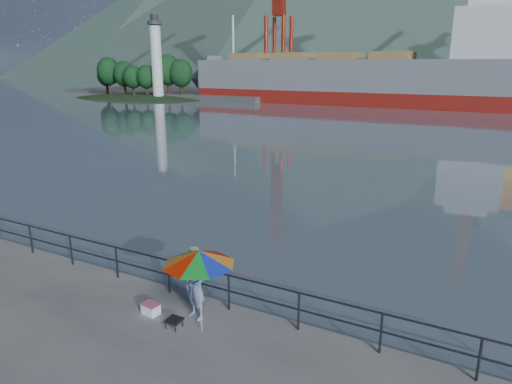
% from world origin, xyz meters
% --- Properties ---
extents(harbor_water, '(500.00, 280.00, 0.00)m').
position_xyz_m(harbor_water, '(0.00, 130.00, 0.00)').
color(harbor_water, slate).
rests_on(harbor_water, ground).
extents(guardrail, '(22.00, 0.06, 1.03)m').
position_xyz_m(guardrail, '(0.00, 1.70, 0.52)').
color(guardrail, '#2D3033').
rests_on(guardrail, ground).
extents(lighthouse_islet, '(48.00, 26.40, 19.20)m').
position_xyz_m(lighthouse_islet, '(-54.97, 61.99, 0.26)').
color(lighthouse_islet, '#263F1E').
rests_on(lighthouse_islet, ground).
extents(fisherman, '(0.73, 0.56, 1.77)m').
position_xyz_m(fisherman, '(2.46, 0.98, 0.89)').
color(fisherman, '#204B8C').
rests_on(fisherman, ground).
extents(beach_umbrella, '(1.90, 1.90, 2.13)m').
position_xyz_m(beach_umbrella, '(2.93, 0.53, 1.95)').
color(beach_umbrella, white).
rests_on(beach_umbrella, ground).
extents(folding_stool, '(0.39, 0.39, 0.24)m').
position_xyz_m(folding_stool, '(2.27, 0.31, 0.13)').
color(folding_stool, black).
rests_on(folding_stool, ground).
extents(cooler_bag, '(0.49, 0.36, 0.26)m').
position_xyz_m(cooler_bag, '(1.31, 0.54, 0.13)').
color(cooler_bag, white).
rests_on(cooler_bag, ground).
extents(fishing_rod, '(0.16, 1.55, 1.10)m').
position_xyz_m(fishing_rod, '(2.14, 2.06, 0.00)').
color(fishing_rod, black).
rests_on(fishing_rod, ground).
extents(bulk_carrier, '(57.94, 10.03, 14.50)m').
position_xyz_m(bulk_carrier, '(-11.00, 69.23, 4.04)').
color(bulk_carrier, maroon).
rests_on(bulk_carrier, ground).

